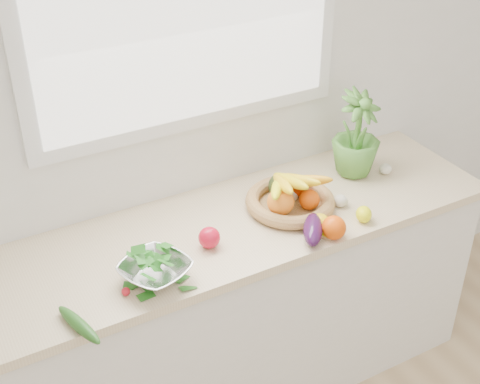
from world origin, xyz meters
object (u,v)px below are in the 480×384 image
cucumber (79,325)px  potted_herb (357,133)px  fruit_basket (290,197)px  colander_with_spinach (155,267)px  apple (209,238)px  eggplant (313,229)px

cucumber → potted_herb: size_ratio=0.63×
fruit_basket → colander_with_spinach: (-0.65, -0.16, 0.01)m
apple → fruit_basket: (0.40, 0.07, 0.01)m
eggplant → potted_herb: bearing=36.0°
apple → potted_herb: potted_herb is taller
eggplant → colander_with_spinach: size_ratio=0.64×
potted_herb → apple: bearing=-168.0°
eggplant → colander_with_spinach: 0.62m
apple → potted_herb: bearing=12.0°
apple → cucumber: (-0.56, -0.19, -0.02)m
potted_herb → fruit_basket: bearing=-166.4°
eggplant → fruit_basket: fruit_basket is taller
cucumber → eggplant: bearing=3.0°
potted_herb → fruit_basket: (-0.39, -0.09, -0.15)m
cucumber → fruit_basket: 1.00m
potted_herb → colander_with_spinach: size_ratio=1.21×
colander_with_spinach → cucumber: bearing=-161.7°
colander_with_spinach → eggplant: bearing=-4.9°
potted_herb → fruit_basket: size_ratio=0.97×
eggplant → cucumber: bearing=-177.0°
eggplant → fruit_basket: bearing=81.2°
eggplant → cucumber: size_ratio=0.84×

